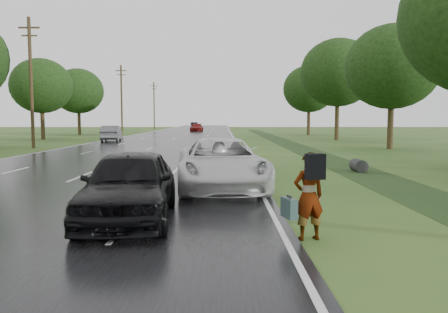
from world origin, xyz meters
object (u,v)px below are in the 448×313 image
at_px(white_pickup, 221,163).
at_px(silver_sedan, 111,133).
at_px(pedestrian, 308,195).
at_px(dark_sedan, 130,185).

bearing_deg(white_pickup, silver_sedan, 105.68).
xyz_separation_m(pedestrian, dark_sedan, (-3.68, 1.50, -0.03)).
relative_size(pedestrian, dark_sedan, 0.36).
relative_size(dark_sedan, silver_sedan, 0.98).
bearing_deg(silver_sedan, dark_sedan, 97.24).
xyz_separation_m(pedestrian, white_pickup, (-1.68, 5.87, -0.01)).
bearing_deg(pedestrian, dark_sedan, -37.35).
bearing_deg(dark_sedan, silver_sedan, 101.41).
bearing_deg(white_pickup, dark_sedan, -119.51).
bearing_deg(white_pickup, pedestrian, -78.94).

